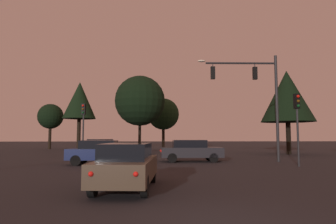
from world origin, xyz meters
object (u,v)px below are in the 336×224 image
Objects in this scene: traffic_signal_mast_arm at (256,89)px; traffic_light_corner_left at (83,120)px; car_far_lane at (100,147)px; tree_center_horizon at (50,117)px; car_nearside_lane at (127,165)px; car_crossing_left at (100,152)px; tree_lot_edge at (80,101)px; tree_behind_sign at (287,96)px; tree_right_cluster at (163,114)px; car_crossing_right at (191,150)px; traffic_light_corner_right at (297,115)px; tree_left_far at (140,101)px.

traffic_signal_mast_arm reaches higher than traffic_light_corner_left.
traffic_light_corner_left reaches higher than car_far_lane.
car_nearside_lane is at bearing -67.95° from tree_center_horizon.
traffic_light_corner_left is at bearing 113.62° from car_crossing_left.
tree_lot_edge is at bearing 112.10° from car_far_lane.
tree_lot_edge reaches higher than traffic_light_corner_left.
car_nearside_lane is 0.50× the size of tree_lot_edge.
traffic_signal_mast_arm is 0.89× the size of tree_behind_sign.
traffic_light_corner_left is 17.76m from tree_right_cluster.
car_crossing_right is at bearing -44.57° from car_far_lane.
traffic_light_corner_right is 24.35m from tree_right_cluster.
tree_right_cluster is at bearing 85.20° from car_nearside_lane.
car_crossing_right is 0.63× the size of tree_right_cluster.
traffic_signal_mast_arm is 11.59m from car_crossing_left.
car_nearside_lane is 1.09× the size of car_crossing_left.
traffic_signal_mast_arm is at bearing 109.19° from traffic_light_corner_right.
car_nearside_lane is (-8.27, -10.44, -4.38)m from traffic_signal_mast_arm.
traffic_light_corner_left reaches higher than car_crossing_left.
traffic_signal_mast_arm is 4.28m from traffic_light_corner_right.
car_crossing_left is (2.24, -5.13, -2.33)m from traffic_light_corner_left.
traffic_signal_mast_arm is at bearing -32.89° from car_far_lane.
tree_left_far is at bearing 57.20° from car_far_lane.
car_crossing_right is 0.52× the size of tree_behind_sign.
tree_lot_edge is at bearing 122.65° from car_crossing_right.
car_crossing_right is at bearing -21.00° from traffic_light_corner_left.
car_far_lane is 18.48m from tree_center_horizon.
traffic_signal_mast_arm is at bearing -126.47° from tree_behind_sign.
traffic_light_corner_right is 0.94× the size of car_nearside_lane.
car_crossing_right is at bearing -86.69° from tree_right_cluster.
car_nearside_lane is 31.95m from tree_lot_edge.
tree_left_far reaches higher than traffic_light_corner_right.
car_far_lane is 0.70× the size of tree_center_horizon.
car_nearside_lane is at bearing -73.86° from tree_lot_edge.
tree_left_far is 0.95× the size of tree_lot_edge.
car_far_lane is at bearing 102.06° from car_nearside_lane.
car_nearside_lane is 0.71× the size of tree_center_horizon.
tree_left_far is at bearing -114.54° from tree_right_cluster.
traffic_light_corner_right is at bearing -26.75° from traffic_light_corner_left.
tree_left_far is at bearing 123.18° from traffic_signal_mast_arm.
tree_behind_sign is 1.22× the size of tree_right_cluster.
car_crossing_left is at bearing -161.87° from car_crossing_right.
tree_behind_sign reaches higher than traffic_signal_mast_arm.
car_nearside_lane and car_crossing_right have the same top height.
tree_center_horizon is (-9.69, 15.26, 3.86)m from car_far_lane.
traffic_light_corner_right reaches higher than car_far_lane.
tree_left_far is (-0.42, 23.73, 5.04)m from car_nearside_lane.
tree_left_far is at bearing 120.54° from traffic_light_corner_right.
traffic_signal_mast_arm is 13.51m from traffic_light_corner_left.
tree_left_far reaches higher than tree_center_horizon.
tree_lot_edge is at bearing 106.14° from car_nearside_lane.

